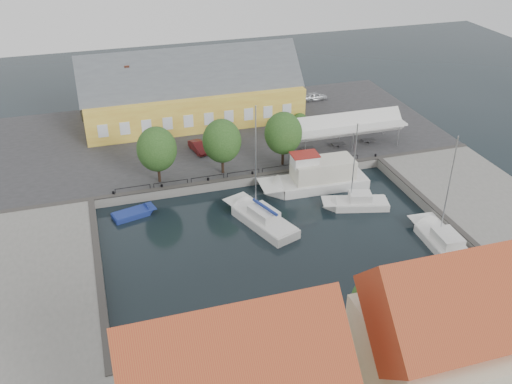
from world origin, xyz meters
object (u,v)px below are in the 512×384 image
(car_silver, at_px, (315,96))
(east_boat_c, at_px, (444,244))
(tent_canopy, at_px, (347,125))
(warehouse, at_px, (187,95))
(east_boat_a, at_px, (357,205))
(car_red, at_px, (198,147))
(center_sailboat, at_px, (261,220))
(launch_sw, at_px, (176,341))
(trawler, at_px, (317,179))
(launch_nw, at_px, (133,215))

(car_silver, height_order, east_boat_c, east_boat_c)
(tent_canopy, xyz_separation_m, car_silver, (2.33, 15.58, -2.07))
(warehouse, xyz_separation_m, east_boat_a, (12.38, -25.84, -4.17))
(car_red, distance_m, center_sailboat, 16.07)
(tent_canopy, distance_m, car_silver, 15.89)
(tent_canopy, distance_m, east_boat_c, 21.09)
(tent_canopy, distance_m, car_red, 17.94)
(east_boat_c, xyz_separation_m, launch_sw, (-25.75, -4.82, -0.17))
(trawler, relative_size, launch_sw, 2.59)
(car_red, relative_size, launch_sw, 0.77)
(tent_canopy, xyz_separation_m, east_boat_a, (-4.21, -11.99, -3.42))
(warehouse, relative_size, car_red, 7.87)
(warehouse, height_order, east_boat_c, east_boat_c)
(trawler, bearing_deg, tent_canopy, 46.60)
(launch_nw, bearing_deg, launch_sw, -86.89)
(tent_canopy, height_order, center_sailboat, center_sailboat)
(tent_canopy, bearing_deg, warehouse, 140.14)
(east_boat_a, xyz_separation_m, launch_nw, (-22.21, 5.03, -0.17))
(warehouse, relative_size, east_boat_a, 2.89)
(car_silver, relative_size, east_boat_c, 0.32)
(tent_canopy, relative_size, east_boat_a, 1.41)
(car_silver, height_order, trawler, trawler)
(tent_canopy, relative_size, center_sailboat, 1.11)
(launch_sw, bearing_deg, launch_nw, 93.11)
(warehouse, relative_size, launch_nw, 6.24)
(east_boat_a, height_order, east_boat_c, east_boat_c)
(tent_canopy, relative_size, east_boat_c, 1.23)
(car_red, relative_size, launch_nw, 0.79)
(warehouse, distance_m, car_silver, 19.21)
(car_silver, xyz_separation_m, launch_nw, (-28.76, -22.54, -1.52))
(warehouse, relative_size, east_boat_c, 2.51)
(east_boat_a, distance_m, east_boat_c, 9.93)
(center_sailboat, relative_size, east_boat_a, 1.28)
(trawler, distance_m, east_boat_c, 15.54)
(car_silver, distance_m, east_boat_c, 36.47)
(warehouse, bearing_deg, center_sailboat, -85.50)
(car_red, height_order, trawler, trawler)
(car_silver, relative_size, center_sailboat, 0.29)
(car_red, height_order, center_sailboat, center_sailboat)
(east_boat_a, distance_m, launch_nw, 22.78)
(center_sailboat, distance_m, launch_sw, 17.33)
(car_red, distance_m, east_boat_c, 30.25)
(car_silver, xyz_separation_m, east_boat_a, (-6.54, -27.57, -1.35))
(trawler, relative_size, east_boat_c, 1.07)
(tent_canopy, distance_m, east_boat_a, 13.16)
(east_boat_a, relative_size, east_boat_c, 0.87)
(east_boat_a, bearing_deg, car_silver, 76.65)
(warehouse, height_order, launch_nw, warehouse)
(warehouse, bearing_deg, car_silver, 5.21)
(tent_canopy, distance_m, trawler, 9.84)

